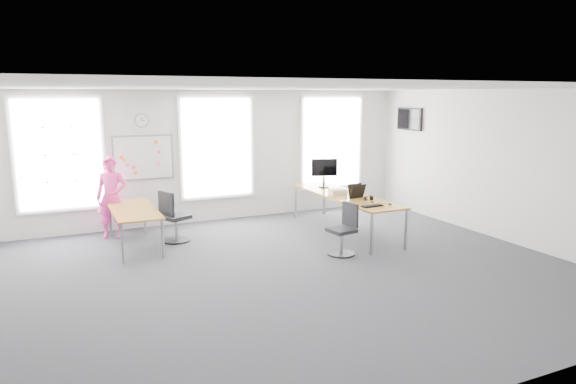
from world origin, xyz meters
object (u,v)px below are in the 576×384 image
desk_right (345,197)px  headphones (368,198)px  desk_left (134,212)px  chair_right (344,232)px  chair_left (173,220)px  person (112,197)px  keyboard (372,206)px  monitor (324,170)px

desk_right → headphones: 0.76m
desk_left → headphones: size_ratio=11.75×
chair_right → chair_left: (-2.66, 2.10, 0.04)m
chair_right → headphones: (0.93, 0.62, 0.44)m
person → keyboard: (4.39, -2.82, -0.02)m
chair_left → desk_right: bearing=-126.9°
desk_left → keyboard: bearing=-26.0°
chair_right → keyboard: 0.80m
desk_left → monitor: monitor is taller
chair_left → headphones: size_ratio=5.98×
desk_left → person: size_ratio=1.21×
chair_right → keyboard: chair_right is taller
desk_right → monitor: 1.03m
chair_left → monitor: size_ratio=1.57×
chair_right → desk_left: bearing=-130.0°
keyboard → monitor: monitor is taller
headphones → monitor: size_ratio=0.26×
person → monitor: bearing=8.6°
person → desk_left: bearing=-53.0°
keyboard → headphones: 0.57m
chair_right → person: bearing=-136.6°
chair_right → monitor: (0.84, 2.29, 0.79)m
desk_right → person: size_ratio=1.98×
person → headphones: person is taller
desk_right → chair_right: size_ratio=3.50×
desk_left → person: bearing=110.2°
desk_right → chair_right: 1.63m
chair_right → keyboard: size_ratio=2.24×
desk_left → chair_left: (0.75, -0.01, -0.23)m
desk_right → keyboard: (-0.14, -1.25, 0.06)m
headphones → desk_right: bearing=111.5°
headphones → chair_right: bearing=-132.8°
chair_left → keyboard: chair_left is taller
chair_left → keyboard: size_ratio=2.43×
desk_right → desk_left: (-4.23, 0.75, -0.08)m
desk_right → keyboard: bearing=-96.5°
desk_right → monitor: monitor is taller
chair_right → headphones: bearing=115.6°
desk_right → keyboard: size_ratio=7.82×
keyboard → desk_right: bearing=79.2°
headphones → person: bearing=166.8°
chair_left → monitor: 3.58m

